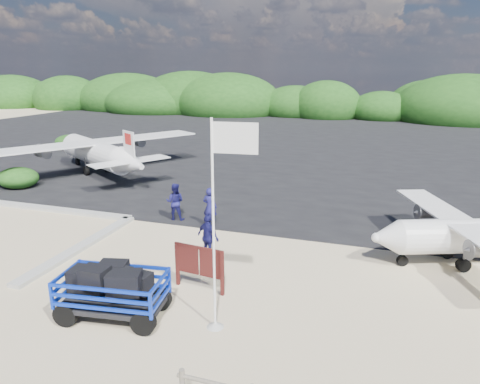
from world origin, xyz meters
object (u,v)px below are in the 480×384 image
object	(u,v)px
baggage_cart	(115,317)
crew_a	(210,207)
signboard	(200,289)
flagpole	(215,327)
aircraft_small	(231,141)
crew_c	(208,237)
crew_b	(175,202)

from	to	relation	value
baggage_cart	crew_a	world-z (taller)	crew_a
baggage_cart	signboard	bearing A→B (deg)	45.14
flagpole	signboard	distance (m)	2.19
crew_a	aircraft_small	world-z (taller)	crew_a
baggage_cart	signboard	distance (m)	2.81
crew_c	crew_b	bearing A→B (deg)	-25.14
flagpole	aircraft_small	xyz separation A→B (m)	(-10.02, 30.42, 0.00)
baggage_cart	crew_a	distance (m)	7.82
flagpole	crew_a	xyz separation A→B (m)	(-3.07, 7.35, 0.91)
flagpole	crew_b	size ratio (longest dim) A/B	3.24
flagpole	crew_c	size ratio (longest dim) A/B	3.29
signboard	crew_a	size ratio (longest dim) A/B	1.03
flagpole	crew_b	world-z (taller)	flagpole
signboard	aircraft_small	bearing A→B (deg)	114.21
aircraft_small	crew_a	bearing A→B (deg)	86.26
flagpole	aircraft_small	bearing A→B (deg)	108.22
crew_c	aircraft_small	size ratio (longest dim) A/B	0.25
crew_a	aircraft_small	xyz separation A→B (m)	(-6.95, 23.08, -0.91)
signboard	crew_b	xyz separation A→B (m)	(-3.73, 5.86, 0.89)
crew_b	baggage_cart	bearing A→B (deg)	91.92
crew_a	crew_c	world-z (taller)	crew_a
crew_b	aircraft_small	bearing A→B (deg)	-89.60
baggage_cart	crew_c	xyz separation A→B (m)	(1.10, 4.51, 0.88)
flagpole	crew_c	bearing A→B (deg)	114.18
baggage_cart	crew_b	world-z (taller)	crew_b
baggage_cart	crew_b	size ratio (longest dim) A/B	1.79
crew_b	crew_c	xyz separation A→B (m)	(3.12, -3.58, -0.01)
crew_a	signboard	bearing A→B (deg)	112.10
flagpole	baggage_cart	bearing A→B (deg)	-171.83
crew_b	flagpole	bearing A→B (deg)	110.78
crew_b	signboard	bearing A→B (deg)	110.34
baggage_cart	crew_c	size ratio (longest dim) A/B	1.81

